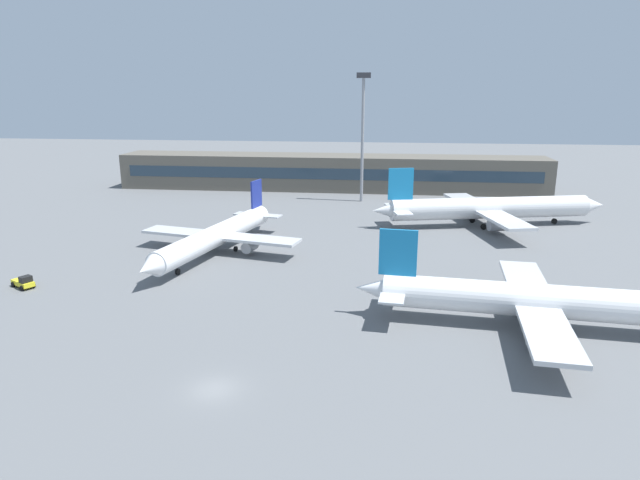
% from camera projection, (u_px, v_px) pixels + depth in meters
% --- Properties ---
extents(ground_plane, '(400.00, 400.00, 0.00)m').
position_uv_depth(ground_plane, '(291.00, 257.00, 86.96)').
color(ground_plane, slate).
extents(terminal_building, '(111.12, 12.13, 9.00)m').
position_uv_depth(terminal_building, '(331.00, 172.00, 145.42)').
color(terminal_building, '#5B564C').
rests_on(terminal_building, ground_plane).
extents(airplane_near, '(42.38, 29.64, 10.47)m').
position_uv_depth(airplane_near, '(547.00, 302.00, 60.23)').
color(airplane_near, white).
rests_on(airplane_near, ground_plane).
extents(airplane_mid, '(27.35, 38.66, 9.65)m').
position_uv_depth(airplane_mid, '(216.00, 236.00, 88.21)').
color(airplane_mid, white).
rests_on(airplane_mid, ground_plane).
extents(airplane_far, '(46.10, 32.66, 11.54)m').
position_uv_depth(airplane_far, '(491.00, 208.00, 106.32)').
color(airplane_far, silver).
rests_on(airplane_far, ground_plane).
extents(baggage_tug_yellow, '(3.87, 3.11, 1.75)m').
position_uv_depth(baggage_tug_yellow, '(24.00, 282.00, 73.43)').
color(baggage_tug_yellow, yellow).
rests_on(baggage_tug_yellow, ground_plane).
extents(floodlight_tower_west, '(3.20, 0.80, 29.33)m').
position_uv_depth(floodlight_tower_west, '(363.00, 130.00, 126.57)').
color(floodlight_tower_west, gray).
rests_on(floodlight_tower_west, ground_plane).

